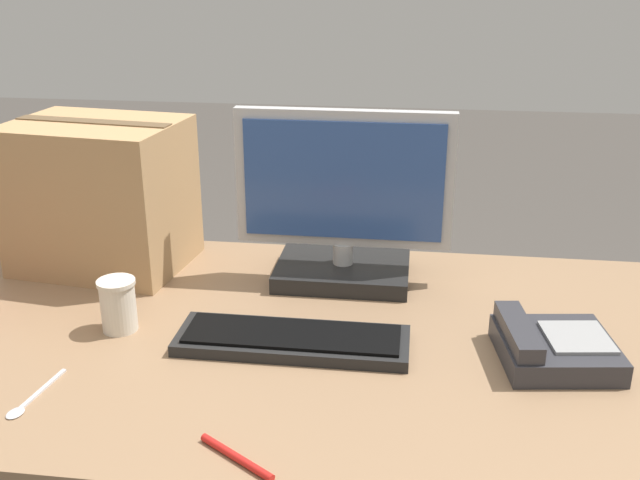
% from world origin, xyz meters
% --- Properties ---
extents(monitor, '(0.46, 0.21, 0.38)m').
position_xyz_m(monitor, '(0.13, 0.27, 0.91)').
color(monitor, black).
rests_on(monitor, office_desk).
extents(keyboard, '(0.43, 0.14, 0.03)m').
position_xyz_m(keyboard, '(0.07, -0.05, 0.76)').
color(keyboard, black).
rests_on(keyboard, office_desk).
extents(desk_phone, '(0.22, 0.22, 0.07)m').
position_xyz_m(desk_phone, '(0.53, -0.03, 0.78)').
color(desk_phone, '#2D2D33').
rests_on(desk_phone, office_desk).
extents(paper_cup_right, '(0.07, 0.07, 0.10)m').
position_xyz_m(paper_cup_right, '(-0.27, -0.03, 0.80)').
color(paper_cup_right, beige).
rests_on(paper_cup_right, office_desk).
extents(spoon, '(0.04, 0.15, 0.00)m').
position_xyz_m(spoon, '(-0.32, -0.28, 0.75)').
color(spoon, silver).
rests_on(spoon, office_desk).
extents(cardboard_box, '(0.39, 0.32, 0.33)m').
position_xyz_m(cardboard_box, '(-0.42, 0.28, 0.91)').
color(cardboard_box, tan).
rests_on(cardboard_box, office_desk).
extents(pen_marker, '(0.13, 0.09, 0.01)m').
position_xyz_m(pen_marker, '(0.05, -0.38, 0.75)').
color(pen_marker, red).
rests_on(pen_marker, office_desk).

